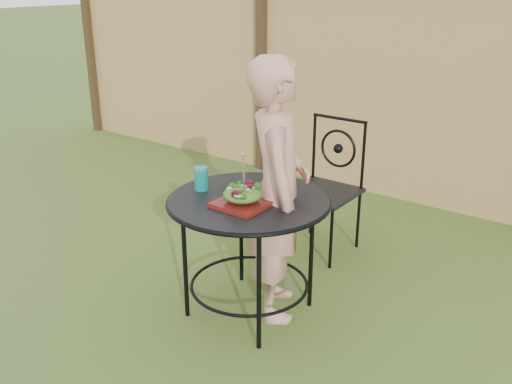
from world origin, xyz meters
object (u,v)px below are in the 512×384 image
patio_table (249,221)px  salad_plate (243,203)px  patio_chair (326,183)px  diner (277,191)px

patio_table → salad_plate: 0.18m
patio_chair → diner: 0.93m
diner → patio_table: bearing=102.2°
patio_table → salad_plate: size_ratio=3.42×
patio_table → patio_chair: 1.01m
patio_table → patio_chair: size_ratio=0.97×
salad_plate → patio_table: bearing=108.4°
patio_table → diner: 0.24m
diner → salad_plate: bearing=124.8°
diner → patio_chair: bearing=-25.3°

